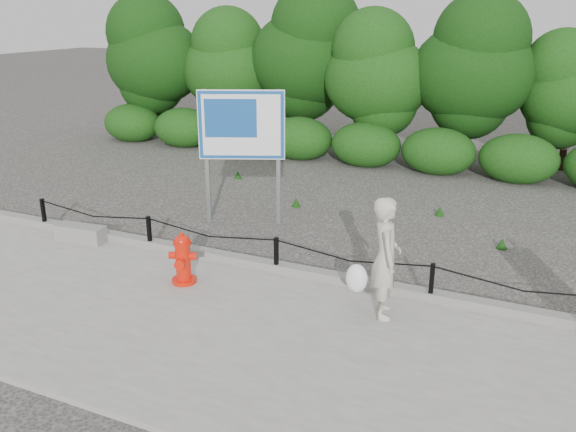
% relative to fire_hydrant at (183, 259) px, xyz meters
% --- Properties ---
extents(ground, '(90.00, 90.00, 0.00)m').
position_rel_fire_hydrant_xyz_m(ground, '(1.14, 0.95, -0.47)').
color(ground, '#2D2B28').
rests_on(ground, ground).
extents(sidewalk, '(14.00, 4.00, 0.08)m').
position_rel_fire_hydrant_xyz_m(sidewalk, '(1.14, -1.05, -0.43)').
color(sidewalk, gray).
rests_on(sidewalk, ground).
extents(curb, '(14.00, 0.22, 0.14)m').
position_rel_fire_hydrant_xyz_m(curb, '(1.14, 1.00, -0.32)').
color(curb, slate).
rests_on(curb, sidewalk).
extents(chain_barrier, '(10.06, 0.06, 0.60)m').
position_rel_fire_hydrant_xyz_m(chain_barrier, '(1.14, 0.95, -0.02)').
color(chain_barrier, black).
rests_on(chain_barrier, sidewalk).
extents(treeline, '(20.55, 3.78, 4.81)m').
position_rel_fire_hydrant_xyz_m(treeline, '(0.98, 9.90, 2.14)').
color(treeline, black).
rests_on(treeline, ground).
extents(fire_hydrant, '(0.49, 0.49, 0.82)m').
position_rel_fire_hydrant_xyz_m(fire_hydrant, '(0.00, 0.00, 0.00)').
color(fire_hydrant, red).
rests_on(fire_hydrant, sidewalk).
extents(pedestrian, '(0.81, 0.73, 1.72)m').
position_rel_fire_hydrant_xyz_m(pedestrian, '(3.10, 0.27, 0.45)').
color(pedestrian, '#BCB6A1').
rests_on(pedestrian, sidewalk).
extents(concrete_block, '(0.97, 0.42, 0.30)m').
position_rel_fire_hydrant_xyz_m(concrete_block, '(-2.72, 0.70, -0.24)').
color(concrete_block, gray).
rests_on(concrete_block, sidewalk).
extents(advertising_sign, '(1.57, 0.73, 2.69)m').
position_rel_fire_hydrant_xyz_m(advertising_sign, '(-0.58, 3.00, 1.42)').
color(advertising_sign, slate).
rests_on(advertising_sign, ground).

